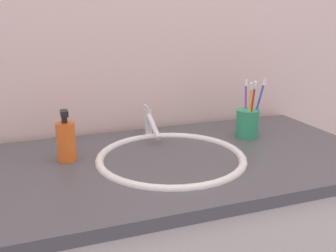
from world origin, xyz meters
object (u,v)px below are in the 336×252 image
object	(u,v)px
toothbrush_cup	(247,123)
toothbrush_red	(252,106)
toothbrush_blue	(258,103)
toothbrush_yellow	(250,107)
faucet	(150,124)
toothbrush_purple	(246,103)
soap_dispenser	(66,140)

from	to	relation	value
toothbrush_cup	toothbrush_red	xyz separation A→B (m)	(-0.01, -0.03, 0.07)
toothbrush_cup	toothbrush_blue	distance (m)	0.08
toothbrush_blue	toothbrush_yellow	world-z (taller)	toothbrush_blue
faucet	toothbrush_red	size ratio (longest dim) A/B	0.80
faucet	toothbrush_yellow	world-z (taller)	toothbrush_yellow
toothbrush_yellow	toothbrush_purple	xyz separation A→B (m)	(0.02, 0.06, -0.00)
faucet	toothbrush_purple	size ratio (longest dim) A/B	0.83
toothbrush_purple	soap_dispenser	xyz separation A→B (m)	(-0.61, -0.05, -0.05)
toothbrush_cup	soap_dispenser	size ratio (longest dim) A/B	0.63
toothbrush_blue	toothbrush_purple	xyz separation A→B (m)	(-0.03, 0.03, -0.00)
faucet	toothbrush_cup	bearing A→B (deg)	-17.84
faucet	soap_dispenser	xyz separation A→B (m)	(-0.29, -0.12, 0.01)
toothbrush_blue	toothbrush_yellow	xyz separation A→B (m)	(-0.05, -0.03, -0.00)
toothbrush_cup	soap_dispenser	world-z (taller)	soap_dispenser
toothbrush_red	toothbrush_purple	size ratio (longest dim) A/B	1.03
toothbrush_yellow	soap_dispenser	size ratio (longest dim) A/B	1.27
toothbrush_blue	soap_dispenser	size ratio (longest dim) A/B	1.30
toothbrush_cup	toothbrush_blue	size ratio (longest dim) A/B	0.48
toothbrush_red	toothbrush_purple	distance (m)	0.06
faucet	soap_dispenser	size ratio (longest dim) A/B	1.03
soap_dispenser	toothbrush_blue	bearing A→B (deg)	1.10
toothbrush_blue	soap_dispenser	xyz separation A→B (m)	(-0.63, -0.01, -0.06)
toothbrush_blue	toothbrush_red	world-z (taller)	toothbrush_blue
toothbrush_red	toothbrush_cup	bearing A→B (deg)	80.51
faucet	toothbrush_red	xyz separation A→B (m)	(0.31, -0.13, 0.06)
toothbrush_blue	toothbrush_purple	world-z (taller)	toothbrush_blue
toothbrush_cup	toothbrush_yellow	distance (m)	0.08
toothbrush_red	toothbrush_blue	bearing A→B (deg)	32.97
toothbrush_purple	toothbrush_red	bearing A→B (deg)	-101.94
toothbrush_purple	soap_dispenser	bearing A→B (deg)	-175.70
toothbrush_yellow	toothbrush_cup	bearing A→B (deg)	66.41
toothbrush_blue	toothbrush_red	size ratio (longest dim) A/B	1.01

